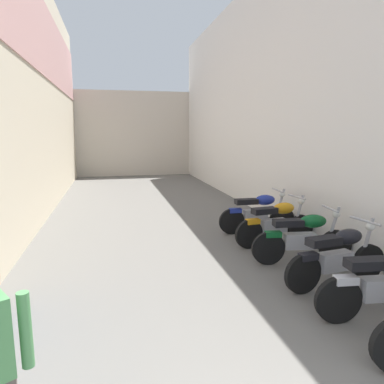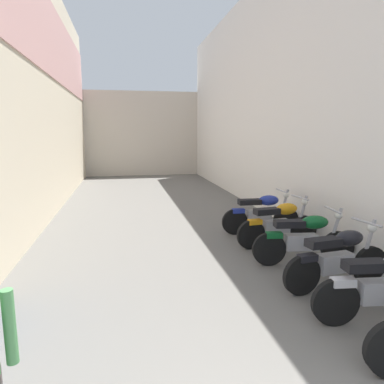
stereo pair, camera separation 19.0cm
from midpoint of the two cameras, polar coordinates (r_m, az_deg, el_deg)
ground_plane at (r=8.44m, az=-4.63°, el=-6.49°), size 34.35×34.35×0.00m
building_left at (r=10.26m, az=-25.33°, el=15.34°), size 0.45×18.35×6.96m
building_right at (r=10.97m, az=10.85°, el=14.96°), size 0.45×18.35×6.76m
building_far_end at (r=20.23m, az=-9.84°, el=9.28°), size 9.01×2.00×4.46m
motorcycle_third at (r=5.83m, az=21.72°, el=-9.55°), size 1.84×0.58×1.04m
motorcycle_fourth at (r=6.64m, az=16.76°, el=-6.92°), size 1.85×0.58×1.04m
motorcycle_fifth at (r=7.54m, az=12.78°, el=-4.74°), size 1.85×0.58×1.04m
motorcycle_sixth at (r=8.38m, az=9.98°, el=-3.20°), size 1.85×0.58×1.04m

